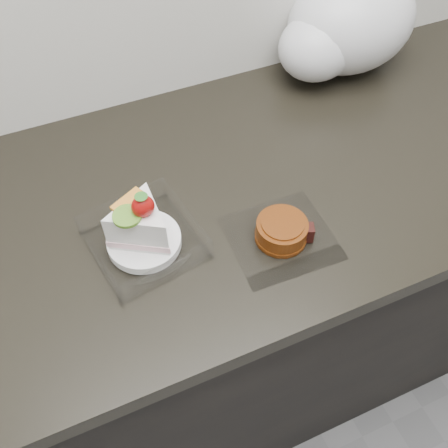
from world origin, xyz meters
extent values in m
cube|color=black|center=(0.00, 1.69, 0.43)|extent=(2.00, 0.60, 0.86)
cube|color=black|center=(0.00, 1.69, 0.88)|extent=(2.04, 0.64, 0.04)
cube|color=white|center=(-0.15, 1.62, 0.90)|extent=(0.20, 0.20, 0.00)
cylinder|color=white|center=(-0.15, 1.62, 0.91)|extent=(0.12, 0.12, 0.02)
ellipsoid|color=#B4130C|center=(-0.14, 1.61, 1.01)|extent=(0.04, 0.03, 0.04)
cone|color=#2D7223|center=(-0.14, 1.61, 1.03)|extent=(0.02, 0.02, 0.01)
cylinder|color=#6CA630|center=(-0.17, 1.61, 1.00)|extent=(0.05, 0.05, 0.01)
cube|color=orange|center=(-0.16, 1.64, 1.00)|extent=(0.06, 0.04, 0.01)
cube|color=white|center=(0.07, 1.54, 0.90)|extent=(0.18, 0.17, 0.00)
cylinder|color=#72360D|center=(0.07, 1.54, 0.92)|extent=(0.10, 0.10, 0.04)
cylinder|color=#72360D|center=(0.07, 1.54, 0.91)|extent=(0.10, 0.10, 0.01)
cylinder|color=#72360D|center=(0.07, 1.54, 0.94)|extent=(0.08, 0.08, 0.00)
cube|color=black|center=(0.11, 1.52, 0.92)|extent=(0.03, 0.03, 0.03)
ellipsoid|color=silver|center=(0.44, 1.93, 1.01)|extent=(0.36, 0.33, 0.22)
ellipsoid|color=silver|center=(0.34, 1.91, 0.99)|extent=(0.22, 0.21, 0.14)
camera|label=1|loc=(-0.22, 1.10, 1.59)|focal=40.00mm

